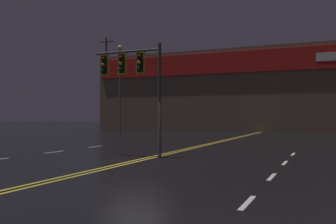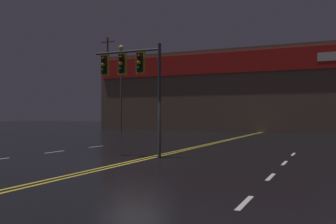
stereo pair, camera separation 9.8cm
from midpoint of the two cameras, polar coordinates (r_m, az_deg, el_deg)
name	(u,v)px [view 2 (the right image)]	position (r m, az deg, el deg)	size (l,w,h in m)	color
ground_plane	(135,161)	(15.08, -4.92, -7.49)	(200.00, 200.00, 0.00)	black
road_markings	(138,169)	(12.83, -4.41, -8.67)	(16.47, 60.00, 0.01)	gold
traffic_signal_median	(130,71)	(16.94, -5.61, 6.29)	(3.32, 0.36, 4.96)	#38383D
streetlight_near_right	(121,77)	(42.50, -7.09, 5.32)	(0.56, 0.56, 9.80)	#59595E
building_backdrop	(268,91)	(48.43, 15.09, 3.05)	(42.80, 10.23, 9.79)	brown
utility_pole_row	(244,82)	(44.92, 11.54, 4.49)	(46.06, 0.26, 12.65)	#4C3828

